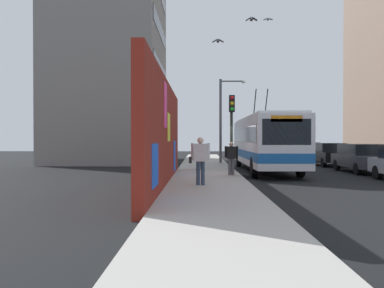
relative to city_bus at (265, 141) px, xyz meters
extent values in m
plane|color=black|center=(-3.00, 1.80, -1.73)|extent=(80.00, 80.00, 0.00)
cube|color=#ADA8A0|center=(-3.00, 3.40, -1.66)|extent=(48.00, 3.20, 0.15)
cube|color=maroon|center=(-7.23, 5.15, 0.32)|extent=(13.54, 0.30, 4.10)
cube|color=#F2338C|center=(-8.62, 4.99, 1.33)|extent=(1.05, 0.02, 1.62)
cube|color=blue|center=(-3.47, 4.99, -0.70)|extent=(1.23, 0.02, 1.47)
cube|color=blue|center=(-11.94, 4.99, -0.60)|extent=(1.44, 0.02, 1.19)
cube|color=yellow|center=(-7.07, 4.99, 0.59)|extent=(1.16, 0.02, 1.12)
cube|color=gray|center=(9.45, 11.00, 7.03)|extent=(11.51, 8.02, 17.52)
cube|color=black|center=(9.45, 6.97, 2.67)|extent=(9.78, 0.04, 1.10)
cube|color=black|center=(9.45, 6.97, 5.87)|extent=(9.78, 0.04, 1.10)
cube|color=black|center=(9.45, 6.97, 9.07)|extent=(9.78, 0.04, 1.10)
cube|color=silver|center=(0.01, 0.00, -0.02)|extent=(11.34, 2.48, 2.53)
cube|color=silver|center=(0.01, 0.00, 1.31)|extent=(10.88, 2.29, 0.12)
cube|color=#1959A5|center=(0.01, 0.00, -0.73)|extent=(11.36, 2.50, 0.44)
cube|color=black|center=(-5.64, 0.00, 0.43)|extent=(0.04, 2.11, 1.14)
cube|color=black|center=(0.01, 0.00, 0.36)|extent=(10.43, 2.51, 0.81)
cube|color=orange|center=(-5.63, 0.00, 1.00)|extent=(0.06, 1.37, 0.28)
cylinder|color=black|center=(1.71, -0.35, 2.15)|extent=(1.43, 0.06, 2.00)
cylinder|color=black|center=(1.71, 0.35, 2.15)|extent=(1.43, 0.06, 2.00)
cylinder|color=black|center=(-3.62, -1.12, -1.23)|extent=(1.00, 0.28, 1.00)
cylinder|color=black|center=(-3.62, 1.12, -1.23)|extent=(1.00, 0.28, 1.00)
cylinder|color=black|center=(3.63, -1.12, -1.23)|extent=(1.00, 0.28, 1.00)
cylinder|color=black|center=(3.63, 1.12, -1.23)|extent=(1.00, 0.28, 1.00)
cylinder|color=black|center=(-4.58, -4.38, -1.41)|extent=(0.64, 0.22, 0.64)
cube|color=#38383D|center=(-0.91, -5.20, -1.08)|extent=(4.58, 1.90, 0.66)
cube|color=black|center=(-0.82, -5.20, -0.45)|extent=(2.75, 1.71, 0.60)
cylinder|color=black|center=(-2.42, -4.35, -1.41)|extent=(0.64, 0.22, 0.64)
cylinder|color=black|center=(0.60, -6.05, -1.41)|extent=(0.64, 0.22, 0.64)
cylinder|color=black|center=(0.60, -4.35, -1.41)|extent=(0.64, 0.22, 0.64)
cube|color=black|center=(4.62, -5.20, -1.08)|extent=(4.36, 1.83, 0.66)
cube|color=black|center=(4.71, -5.20, -0.45)|extent=(2.62, 1.65, 0.60)
cylinder|color=black|center=(3.18, -6.02, -1.41)|extent=(0.64, 0.22, 0.64)
cylinder|color=black|center=(3.18, -4.38, -1.41)|extent=(0.64, 0.22, 0.64)
cylinder|color=black|center=(6.06, -6.02, -1.41)|extent=(0.64, 0.22, 0.64)
cylinder|color=black|center=(6.06, -4.38, -1.41)|extent=(0.64, 0.22, 0.64)
cube|color=#B21E19|center=(10.36, -5.20, -1.08)|extent=(4.19, 1.86, 0.66)
cube|color=black|center=(10.44, -5.20, -0.45)|extent=(2.51, 1.67, 0.60)
cylinder|color=black|center=(8.98, -6.03, -1.41)|extent=(0.64, 0.22, 0.64)
cylinder|color=black|center=(8.98, -4.37, -1.41)|extent=(0.64, 0.22, 0.64)
cylinder|color=black|center=(11.74, -6.03, -1.41)|extent=(0.64, 0.22, 0.64)
cylinder|color=black|center=(11.74, -4.37, -1.41)|extent=(0.64, 0.22, 0.64)
cylinder|color=#2D3F59|center=(-8.22, 3.64, -1.15)|extent=(0.14, 0.14, 0.87)
cylinder|color=#2D3F59|center=(-8.22, 3.82, -1.15)|extent=(0.14, 0.14, 0.87)
cube|color=silver|center=(-8.22, 3.73, -0.38)|extent=(0.22, 0.51, 0.66)
cylinder|color=silver|center=(-8.22, 3.43, -0.35)|extent=(0.09, 0.09, 0.62)
cylinder|color=silver|center=(-8.22, 4.04, -0.35)|extent=(0.09, 0.09, 0.62)
sphere|color=beige|center=(-8.22, 3.73, 0.07)|extent=(0.24, 0.24, 0.24)
cube|color=black|center=(-8.22, 4.11, -0.66)|extent=(0.14, 0.10, 0.24)
cylinder|color=#2D3F59|center=(-0.49, 3.64, -1.20)|extent=(0.14, 0.14, 0.77)
cylinder|color=#2D3F59|center=(-0.49, 3.80, -1.20)|extent=(0.14, 0.14, 0.77)
cube|color=black|center=(-0.49, 3.72, -0.52)|extent=(0.22, 0.45, 0.58)
cylinder|color=black|center=(-0.49, 3.45, -0.49)|extent=(0.09, 0.09, 0.55)
cylinder|color=black|center=(-0.49, 4.00, -0.49)|extent=(0.09, 0.09, 0.55)
sphere|color=beige|center=(-0.49, 3.72, -0.12)|extent=(0.21, 0.21, 0.21)
cube|color=#593319|center=(-0.49, 4.07, -0.76)|extent=(0.14, 0.10, 0.24)
cylinder|color=#595960|center=(-4.12, 2.18, -1.20)|extent=(0.14, 0.14, 0.77)
cylinder|color=#595960|center=(-4.12, 2.34, -1.20)|extent=(0.14, 0.14, 0.77)
cube|color=black|center=(-4.12, 2.26, -0.52)|extent=(0.22, 0.45, 0.58)
cylinder|color=black|center=(-4.12, 1.98, -0.49)|extent=(0.09, 0.09, 0.55)
cylinder|color=black|center=(-4.12, 2.53, -0.49)|extent=(0.09, 0.09, 0.55)
sphere|color=tan|center=(-4.12, 2.26, -0.13)|extent=(0.21, 0.21, 0.21)
cylinder|color=#2D382D|center=(-2.85, 2.15, 0.38)|extent=(0.14, 0.14, 3.92)
cube|color=black|center=(-3.07, 2.15, 1.89)|extent=(0.20, 0.28, 0.84)
sphere|color=red|center=(-3.18, 2.15, 2.17)|extent=(0.18, 0.18, 0.18)
sphere|color=yellow|center=(-3.18, 2.15, 1.89)|extent=(0.18, 0.18, 0.18)
sphere|color=green|center=(-3.18, 2.15, 1.61)|extent=(0.18, 0.18, 0.18)
cylinder|color=#4C4C51|center=(5.44, 2.25, 1.41)|extent=(0.18, 0.18, 5.99)
cylinder|color=#4C4C51|center=(5.44, 1.44, 4.26)|extent=(0.10, 1.62, 0.10)
ellipsoid|color=silver|center=(5.44, 0.63, 4.21)|extent=(0.44, 0.28, 0.20)
ellipsoid|color=#47474C|center=(-4.29, 2.90, 4.68)|extent=(0.32, 0.14, 0.12)
cube|color=#47474C|center=(-4.29, 2.76, 4.71)|extent=(0.20, 0.25, 0.15)
cube|color=#47474C|center=(-4.29, 3.04, 4.71)|extent=(0.20, 0.25, 0.15)
ellipsoid|color=#47474C|center=(-4.52, 1.37, 5.61)|extent=(0.32, 0.14, 0.12)
cube|color=#47474C|center=(-4.52, 1.23, 5.64)|extent=(0.20, 0.25, 0.16)
cube|color=#47474C|center=(-4.52, 1.51, 5.64)|extent=(0.20, 0.25, 0.16)
ellipsoid|color=gray|center=(1.38, -0.41, 7.40)|extent=(0.32, 0.14, 0.12)
cube|color=gray|center=(1.38, -0.55, 7.43)|extent=(0.20, 0.27, 0.10)
cube|color=gray|center=(1.38, -0.27, 7.43)|extent=(0.20, 0.27, 0.10)
cylinder|color=black|center=(-3.72, 1.20, -1.73)|extent=(2.12, 2.12, 0.00)
camera|label=1|loc=(-22.69, 3.78, 0.11)|focal=36.74mm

